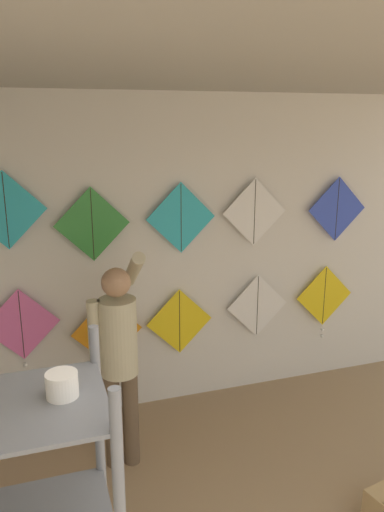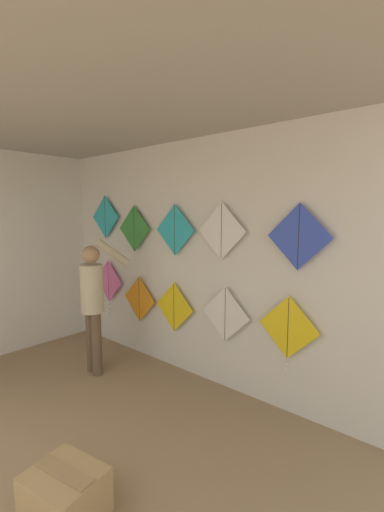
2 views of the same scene
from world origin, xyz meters
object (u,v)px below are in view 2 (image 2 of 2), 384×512
object	(u,v)px
kite_6	(134,229)
cardboard_box	(65,494)
kite_1	(139,299)
kite_3	(225,314)
kite_9	(299,237)
kite_4	(288,330)
kite_5	(105,217)
kite_7	(175,230)
kite_2	(174,307)
kite_8	(222,231)
kite_0	(109,283)
shopkeeper	(93,298)

from	to	relation	value
kite_6	cardboard_box	bearing A→B (deg)	-50.13
kite_1	kite_6	size ratio (longest dim) A/B	1.00
kite_3	kite_9	bearing A→B (deg)	0.00
kite_1	kite_4	distance (m)	2.16
kite_5	kite_7	distance (m)	1.41
kite_9	kite_1	bearing A→B (deg)	180.00
kite_3	kite_6	distance (m)	1.75
kite_3	kite_9	size ratio (longest dim) A/B	1.00
kite_2	kite_8	distance (m)	1.20
kite_1	kite_8	bearing A→B (deg)	0.00
kite_5	kite_6	xyz separation A→B (m)	(0.65, 0.00, -0.15)
kite_1	kite_3	distance (m)	1.43
kite_0	kite_1	bearing A→B (deg)	0.07
kite_9	kite_5	bearing A→B (deg)	180.00
kite_8	kite_9	world-z (taller)	kite_8
cardboard_box	kite_5	world-z (taller)	kite_5
shopkeeper	kite_0	distance (m)	0.98
kite_6	kite_9	xyz separation A→B (m)	(2.31, 0.00, -0.00)
kite_0	kite_6	size ratio (longest dim) A/B	1.34
kite_4	kite_1	bearing A→B (deg)	179.99
kite_3	shopkeeper	bearing A→B (deg)	-154.04
cardboard_box	kite_5	bearing A→B (deg)	139.24
kite_1	kite_8	size ratio (longest dim) A/B	1.00
kite_0	kite_8	xyz separation A→B (m)	(2.06, 0.00, 0.85)
kite_6	kite_9	bearing A→B (deg)	0.00
kite_9	cardboard_box	bearing A→B (deg)	-107.86
shopkeeper	kite_8	world-z (taller)	kite_8
kite_8	kite_4	bearing A→B (deg)	-0.04
kite_3	kite_5	bearing A→B (deg)	180.00
kite_8	kite_6	bearing A→B (deg)	180.00
kite_2	kite_8	xyz separation A→B (m)	(0.71, 0.00, 0.97)
kite_8	kite_9	size ratio (longest dim) A/B	1.00
kite_7	cardboard_box	bearing A→B (deg)	-65.47
kite_6	kite_8	distance (m)	1.45
kite_4	kite_7	world-z (taller)	kite_7
shopkeeper	kite_8	bearing A→B (deg)	33.71
kite_3	kite_5	world-z (taller)	kite_5
kite_3	kite_5	xyz separation A→B (m)	(-2.16, 0.00, 1.04)
kite_1	kite_5	xyz separation A→B (m)	(-0.73, 0.00, 1.11)
kite_7	shopkeeper	bearing A→B (deg)	-134.58
kite_3	kite_6	size ratio (longest dim) A/B	1.00
shopkeeper	kite_8	distance (m)	1.76
kite_2	kite_5	world-z (taller)	kite_5
kite_5	kite_7	bearing A→B (deg)	0.00
kite_0	kite_5	xyz separation A→B (m)	(-0.03, 0.00, 0.98)
kite_5	kite_0	bearing A→B (deg)	-1.45
cardboard_box	kite_9	world-z (taller)	kite_9
kite_7	kite_6	bearing A→B (deg)	180.00
kite_5	kite_8	world-z (taller)	kite_5
kite_7	kite_9	xyz separation A→B (m)	(1.55, 0.00, -0.01)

